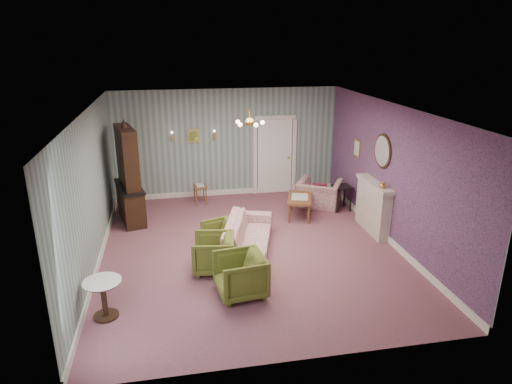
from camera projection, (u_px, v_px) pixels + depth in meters
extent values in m
plane|color=#834C59|center=(250.00, 249.00, 9.43)|extent=(7.00, 7.00, 0.00)
plane|color=white|center=(249.00, 109.00, 8.49)|extent=(7.00, 7.00, 0.00)
plane|color=slate|center=(227.00, 143.00, 12.21)|extent=(6.00, 0.00, 6.00)
plane|color=slate|center=(298.00, 266.00, 5.71)|extent=(6.00, 0.00, 6.00)
plane|color=slate|center=(91.00, 192.00, 8.43)|extent=(0.00, 7.00, 7.00)
plane|color=slate|center=(391.00, 174.00, 9.49)|extent=(0.00, 7.00, 7.00)
plane|color=#A7537F|center=(390.00, 174.00, 9.49)|extent=(0.00, 7.00, 7.00)
imported|color=#5A5F21|center=(240.00, 273.00, 7.64)|extent=(0.84, 0.88, 0.81)
imported|color=#5A5F21|center=(213.00, 252.00, 8.45)|extent=(0.81, 0.85, 0.77)
imported|color=#5A5F21|center=(221.00, 234.00, 9.33)|extent=(0.77, 0.79, 0.65)
imported|color=#943B55|center=(248.00, 231.00, 9.22)|extent=(1.23, 2.30, 0.86)
imported|color=#943B55|center=(320.00, 189.00, 11.64)|extent=(1.26, 1.13, 0.92)
imported|color=gold|center=(383.00, 184.00, 9.53)|extent=(0.15, 0.15, 0.15)
cube|color=maroon|center=(320.00, 191.00, 11.48)|extent=(0.41, 0.28, 0.39)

